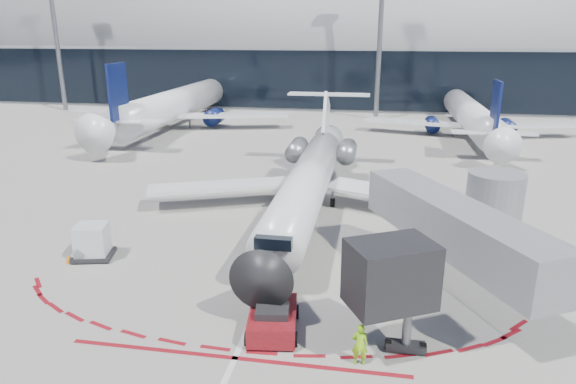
% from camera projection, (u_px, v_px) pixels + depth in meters
% --- Properties ---
extents(ground, '(260.00, 260.00, 0.00)m').
position_uv_depth(ground, '(285.00, 245.00, 31.34)').
color(ground, gray).
rests_on(ground, ground).
extents(apron_centerline, '(0.25, 40.00, 0.01)m').
position_uv_depth(apron_centerline, '(291.00, 233.00, 33.22)').
color(apron_centerline, silver).
rests_on(apron_centerline, ground).
extents(apron_stop_bar, '(14.00, 0.25, 0.01)m').
position_uv_depth(apron_stop_bar, '(235.00, 358.00, 20.54)').
color(apron_stop_bar, maroon).
rests_on(apron_stop_bar, ground).
extents(terminal_building, '(150.00, 24.15, 24.00)m').
position_uv_depth(terminal_building, '(350.00, 54.00, 89.79)').
color(terminal_building, gray).
rests_on(terminal_building, ground).
extents(jet_bridge, '(10.03, 15.20, 4.90)m').
position_uv_depth(jet_bridge, '(465.00, 227.00, 26.01)').
color(jet_bridge, gray).
rests_on(jet_bridge, ground).
extents(light_mast_west, '(0.70, 0.70, 25.00)m').
position_uv_depth(light_mast_west, '(55.00, 30.00, 79.96)').
color(light_mast_west, slate).
rests_on(light_mast_west, ground).
extents(light_mast_centre, '(0.70, 0.70, 25.00)m').
position_uv_depth(light_mast_centre, '(380.00, 30.00, 71.84)').
color(light_mast_centre, slate).
rests_on(light_mast_centre, ground).
extents(regional_jet, '(24.15, 29.79, 7.46)m').
position_uv_depth(regional_jet, '(310.00, 178.00, 36.35)').
color(regional_jet, white).
rests_on(regional_jet, ground).
extents(pushback_tug, '(2.53, 5.21, 1.33)m').
position_uv_depth(pushback_tug, '(273.00, 319.00, 22.22)').
color(pushback_tug, '#610D0E').
rests_on(pushback_tug, ground).
extents(ramp_worker, '(0.69, 0.50, 1.78)m').
position_uv_depth(ramp_worker, '(360.00, 344.00, 19.94)').
color(ramp_worker, '#96EA18').
rests_on(ramp_worker, ground).
extents(uld_container, '(2.52, 2.28, 2.02)m').
position_uv_depth(uld_container, '(92.00, 242.00, 29.26)').
color(uld_container, black).
rests_on(uld_container, ground).
extents(safety_cone_left, '(0.36, 0.36, 0.50)m').
position_uv_depth(safety_cone_left, '(69.00, 258.00, 28.92)').
color(safety_cone_left, orange).
rests_on(safety_cone_left, ground).
extents(bg_airliner_0, '(35.88, 37.99, 11.61)m').
position_uv_depth(bg_airliner_0, '(174.00, 83.00, 68.14)').
color(bg_airliner_0, white).
rests_on(bg_airliner_0, ground).
extents(bg_airliner_1, '(30.48, 32.28, 9.86)m').
position_uv_depth(bg_airliner_1, '(473.00, 95.00, 62.41)').
color(bg_airliner_1, white).
rests_on(bg_airliner_1, ground).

